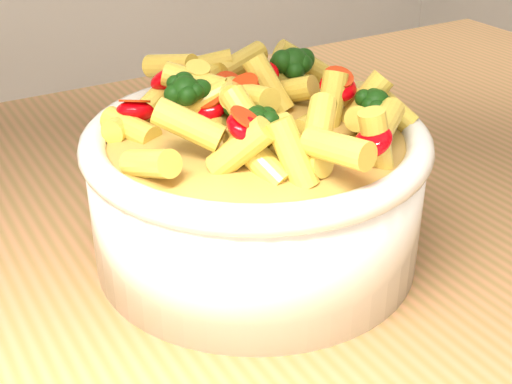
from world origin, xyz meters
TOP-DOWN VIEW (x-y plane):
  - table at (0.00, 0.00)m, footprint 1.20×0.80m
  - serving_bowl at (-0.08, -0.04)m, footprint 0.26×0.26m
  - pasta_salad at (-0.08, -0.04)m, footprint 0.21×0.21m

SIDE VIEW (x-z plane):
  - table at x=0.00m, z-range 0.35..1.25m
  - serving_bowl at x=-0.08m, z-range 0.90..1.01m
  - pasta_salad at x=-0.08m, z-range 1.00..1.05m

